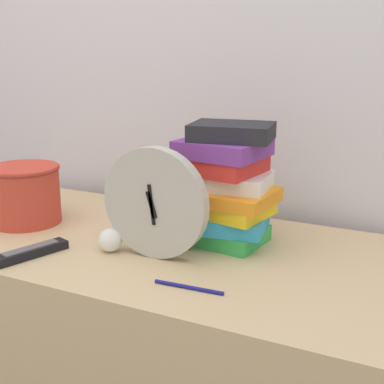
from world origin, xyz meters
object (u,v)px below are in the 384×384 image
object	(u,v)px
book_stack	(225,185)
pen	(189,287)
desk_clock	(155,203)
basket	(24,193)
tv_remote	(31,252)
crumpled_paper_ball	(110,240)

from	to	relation	value
book_stack	pen	size ratio (longest dim) A/B	1.98
desk_clock	basket	distance (m)	0.46
basket	tv_remote	world-z (taller)	basket
desk_clock	crumpled_paper_ball	xyz separation A→B (m)	(-0.11, -0.02, -0.10)
desk_clock	tv_remote	size ratio (longest dim) A/B	1.41
desk_clock	book_stack	bearing A→B (deg)	57.63
basket	pen	world-z (taller)	basket
book_stack	pen	bearing A→B (deg)	-81.38
book_stack	pen	xyz separation A→B (m)	(0.04, -0.29, -0.14)
book_stack	tv_remote	world-z (taller)	book_stack
basket	crumpled_paper_ball	world-z (taller)	basket
book_stack	desk_clock	bearing A→B (deg)	-122.37
basket	pen	distance (m)	0.63
basket	book_stack	bearing A→B (deg)	10.71
tv_remote	basket	bearing A→B (deg)	134.94
tv_remote	crumpled_paper_ball	distance (m)	0.19
basket	pen	size ratio (longest dim) A/B	1.33
book_stack	crumpled_paper_ball	bearing A→B (deg)	-139.74
basket	tv_remote	xyz separation A→B (m)	(0.19, -0.19, -0.07)
pen	crumpled_paper_ball	bearing A→B (deg)	158.66
desk_clock	pen	size ratio (longest dim) A/B	1.73
basket	pen	bearing A→B (deg)	-16.84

